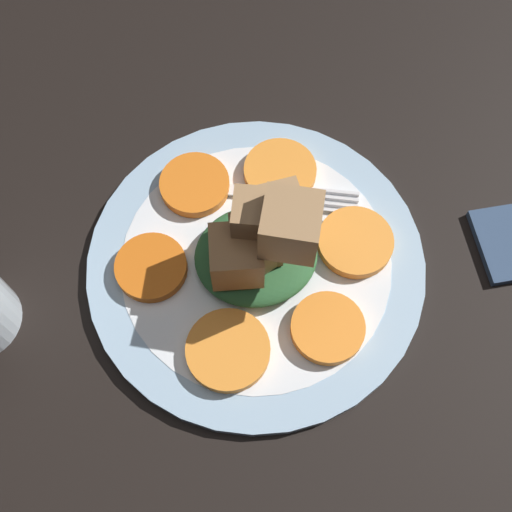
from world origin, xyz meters
TOP-DOWN VIEW (x-y plane):
  - table_slab at (0.00, 0.00)cm, footprint 120.00×120.00cm
  - plate at (0.00, 0.00)cm, footprint 30.12×30.12cm
  - carrot_slice_0 at (9.19, -0.75)cm, footprint 6.32×6.32cm
  - carrot_slice_1 at (3.74, 7.79)cm, footprint 7.03×7.03cm
  - carrot_slice_2 at (-4.80, 7.37)cm, footprint 6.26×6.26cm
  - carrot_slice_3 at (-8.99, 0.13)cm, footprint 6.76×6.76cm
  - carrot_slice_4 at (-3.78, -8.37)cm, footprint 6.81×6.81cm
  - carrot_slice_5 at (4.30, -8.36)cm, footprint 6.49×6.49cm
  - center_pile at (-0.34, 0.12)cm, footprint 10.77×9.70cm
  - fork at (-2.21, -6.33)cm, footprint 17.53×6.82cm

SIDE VIEW (x-z plane):
  - table_slab at x=0.00cm, z-range 0.00..2.00cm
  - plate at x=0.00cm, z-range 1.99..3.04cm
  - fork at x=-2.21cm, z-range 3.10..3.50cm
  - carrot_slice_0 at x=9.19cm, z-range 3.10..4.15cm
  - carrot_slice_1 at x=3.74cm, z-range 3.10..4.15cm
  - carrot_slice_2 at x=-4.80cm, z-range 3.10..4.15cm
  - carrot_slice_3 at x=-8.99cm, z-range 3.10..4.15cm
  - carrot_slice_4 at x=-3.78cm, z-range 3.10..4.15cm
  - carrot_slice_5 at x=4.30cm, z-range 3.10..4.15cm
  - center_pile at x=-0.34cm, z-range 1.48..12.60cm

